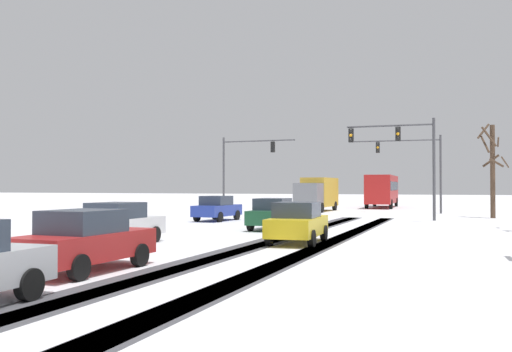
% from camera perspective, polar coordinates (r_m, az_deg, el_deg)
% --- Properties ---
extents(wheel_track_left_lane, '(1.19, 35.78, 0.01)m').
position_cam_1_polar(wheel_track_left_lane, '(22.82, 1.38, -6.69)').
color(wheel_track_left_lane, '#4C4C51').
rests_on(wheel_track_left_lane, ground).
extents(wheel_track_right_lane, '(0.95, 35.78, 0.01)m').
position_cam_1_polar(wheel_track_right_lane, '(22.11, 7.82, -6.86)').
color(wheel_track_right_lane, '#4C4C51').
rests_on(wheel_track_right_lane, ground).
extents(wheel_track_center, '(0.80, 35.78, 0.01)m').
position_cam_1_polar(wheel_track_center, '(22.13, 7.59, -6.86)').
color(wheel_track_center, '#4C4C51').
rests_on(wheel_track_center, ground).
extents(wheel_track_oncoming, '(0.97, 35.78, 0.01)m').
position_cam_1_polar(wheel_track_oncoming, '(22.70, 2.27, -6.72)').
color(wheel_track_oncoming, '#4C4C51').
rests_on(wheel_track_oncoming, ground).
extents(sidewalk_kerb_right, '(4.00, 35.78, 0.12)m').
position_cam_1_polar(sidewalk_kerb_right, '(19.95, 20.09, -7.27)').
color(sidewalk_kerb_right, white).
rests_on(sidewalk_kerb_right, ground).
extents(traffic_signal_near_right, '(5.48, 0.51, 6.50)m').
position_cam_1_polar(traffic_signal_near_right, '(35.89, 14.99, 2.76)').
color(traffic_signal_near_right, '#47474C').
rests_on(traffic_signal_near_right, ground).
extents(traffic_signal_far_right, '(7.33, 0.65, 6.50)m').
position_cam_1_polar(traffic_signal_far_right, '(47.78, 16.11, 1.68)').
color(traffic_signal_far_right, '#47474C').
rests_on(traffic_signal_far_right, ground).
extents(traffic_signal_far_left, '(6.58, 0.38, 6.50)m').
position_cam_1_polar(traffic_signal_far_left, '(47.14, -1.35, 1.62)').
color(traffic_signal_far_left, '#47474C').
rests_on(traffic_signal_far_left, ground).
extents(car_blue_lead, '(1.97, 4.17, 1.62)m').
position_cam_1_polar(car_blue_lead, '(35.83, -4.07, -3.35)').
color(car_blue_lead, '#233899').
rests_on(car_blue_lead, ground).
extents(car_dark_green_second, '(1.90, 4.14, 1.62)m').
position_cam_1_polar(car_dark_green_second, '(28.45, 1.81, -3.94)').
color(car_dark_green_second, '#194C2D').
rests_on(car_dark_green_second, ground).
extents(car_yellow_cab_third, '(2.02, 4.19, 1.62)m').
position_cam_1_polar(car_yellow_cab_third, '(21.68, 4.34, -4.83)').
color(car_yellow_cab_third, yellow).
rests_on(car_yellow_cab_third, ground).
extents(car_white_fourth, '(1.93, 4.15, 1.62)m').
position_cam_1_polar(car_white_fourth, '(21.71, -14.16, -4.79)').
color(car_white_fourth, silver).
rests_on(car_white_fourth, ground).
extents(car_red_fifth, '(1.90, 4.13, 1.62)m').
position_cam_1_polar(car_red_fifth, '(15.14, -17.29, -6.40)').
color(car_red_fifth, red).
rests_on(car_red_fifth, ground).
extents(bus_oncoming, '(2.97, 11.08, 3.38)m').
position_cam_1_polar(bus_oncoming, '(59.82, 12.98, -1.29)').
color(bus_oncoming, '#B21E1E').
rests_on(bus_oncoming, ground).
extents(box_truck_delivery, '(2.44, 7.45, 3.02)m').
position_cam_1_polar(box_truck_delivery, '(49.63, 6.38, -1.77)').
color(box_truck_delivery, slate).
rests_on(box_truck_delivery, ground).
extents(bare_tree_sidewalk_far, '(2.15, 2.12, 6.77)m').
position_cam_1_polar(bare_tree_sidewalk_far, '(42.11, 23.32, 0.94)').
color(bare_tree_sidewalk_far, '#4C3828').
rests_on(bare_tree_sidewalk_far, ground).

